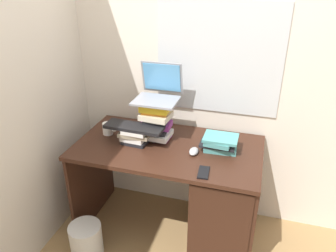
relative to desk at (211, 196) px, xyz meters
name	(u,v)px	position (x,y,z in m)	size (l,w,h in m)	color
ground_plane	(168,228)	(-0.33, 0.03, -0.42)	(6.00, 6.00, 0.00)	#9E7A4C
wall_back	(184,58)	(-0.33, 0.43, 0.88)	(6.00, 0.06, 2.60)	silver
wall_left	(50,63)	(-1.20, 0.03, 0.88)	(0.05, 6.00, 2.60)	beige
desk	(211,196)	(0.00, 0.00, 0.00)	(1.31, 0.72, 0.77)	#381E14
book_stack_tall	(156,120)	(-0.45, 0.11, 0.50)	(0.23, 0.20, 0.29)	#8C338C
book_stack_keyboard_riser	(135,135)	(-0.57, 0.00, 0.41)	(0.22, 0.16, 0.12)	black
book_stack_side	(219,143)	(0.03, 0.07, 0.41)	(0.25, 0.18, 0.11)	teal
laptop	(158,91)	(-0.45, 0.18, 0.70)	(0.30, 0.30, 0.25)	gray
keyboard	(134,127)	(-0.57, 0.00, 0.48)	(0.42, 0.14, 0.02)	black
computer_mouse	(194,151)	(-0.13, -0.02, 0.37)	(0.06, 0.10, 0.04)	#A5A8AD
mug	(108,128)	(-0.82, 0.07, 0.39)	(0.11, 0.08, 0.09)	white
cell_phone	(204,172)	(-0.02, -0.23, 0.35)	(0.07, 0.14, 0.01)	black
wastebasket	(86,241)	(-0.82, -0.40, -0.29)	(0.23, 0.23, 0.26)	silver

